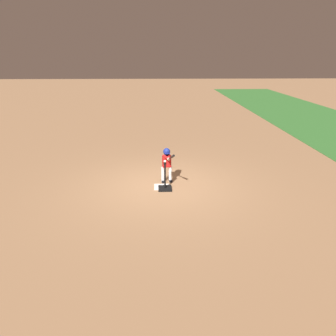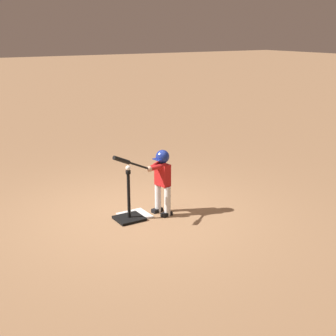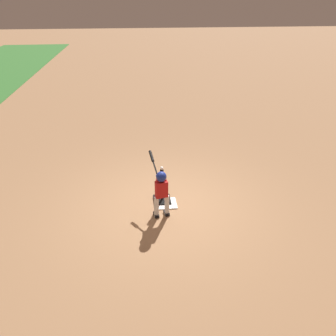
% 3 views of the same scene
% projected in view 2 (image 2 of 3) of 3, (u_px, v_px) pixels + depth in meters
% --- Properties ---
extents(ground_plane, '(90.00, 90.00, 0.00)m').
position_uv_depth(ground_plane, '(138.00, 215.00, 7.32)').
color(ground_plane, '#99704C').
extents(home_plate, '(0.44, 0.44, 0.02)m').
position_uv_depth(home_plate, '(135.00, 215.00, 7.28)').
color(home_plate, white).
rests_on(home_plate, ground_plane).
extents(batting_tee, '(0.42, 0.37, 0.79)m').
position_uv_depth(batting_tee, '(129.00, 212.00, 7.12)').
color(batting_tee, black).
rests_on(batting_tee, ground_plane).
extents(batter_child, '(1.01, 0.36, 1.11)m').
position_uv_depth(batter_child, '(160.00, 174.00, 7.17)').
color(batter_child, silver).
rests_on(batter_child, ground_plane).
extents(baseball, '(0.07, 0.07, 0.07)m').
position_uv_depth(baseball, '(128.00, 168.00, 6.92)').
color(baseball, white).
rests_on(baseball, batting_tee).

